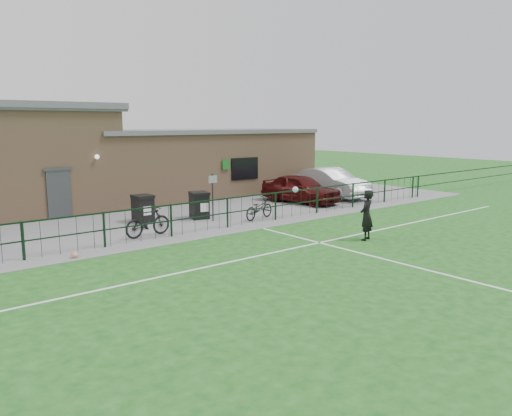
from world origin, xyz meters
TOP-DOWN VIEW (x-y plane):
  - ground at (0.00, 0.00)m, footprint 90.00×90.00m
  - paving_strip at (0.00, 13.50)m, footprint 34.00×13.00m
  - pitch_line_touch at (0.00, 7.80)m, footprint 28.00×0.10m
  - pitch_line_mid at (0.00, 4.00)m, footprint 28.00×0.10m
  - pitch_line_perp at (2.00, 0.00)m, footprint 0.10×16.00m
  - perimeter_fence at (0.00, 8.00)m, footprint 28.00×0.10m
  - wheelie_bin_left at (-1.05, 11.13)m, footprint 0.70×0.79m
  - wheelie_bin_right at (1.17, 10.31)m, footprint 0.89×0.95m
  - sign_post at (1.28, 9.43)m, footprint 0.07×0.07m
  - car_maroon at (7.55, 10.65)m, footprint 2.36×4.51m
  - car_silver at (10.23, 11.05)m, footprint 1.95×4.92m
  - bicycle_d at (-2.16, 8.52)m, footprint 1.88×0.69m
  - bicycle_e at (3.05, 8.55)m, footprint 1.88×1.04m
  - goalkeeper_kick at (3.55, 3.32)m, footprint 1.56×2.90m
  - ball_ground at (-5.25, 7.31)m, footprint 0.22×0.22m
  - clubhouse at (-0.88, 16.50)m, footprint 24.25×5.40m

SIDE VIEW (x-z plane):
  - ground at x=0.00m, z-range 0.00..0.00m
  - pitch_line_touch at x=0.00m, z-range 0.00..0.01m
  - pitch_line_mid at x=0.00m, z-range 0.00..0.01m
  - pitch_line_perp at x=2.00m, z-range 0.00..0.01m
  - paving_strip at x=0.00m, z-range 0.00..0.02m
  - ball_ground at x=-5.25m, z-range 0.00..0.22m
  - bicycle_e at x=3.05m, z-range 0.02..0.96m
  - wheelie_bin_left at x=-1.05m, z-range 0.02..1.06m
  - wheelie_bin_right at x=1.17m, z-range 0.02..1.08m
  - bicycle_d at x=-2.16m, z-range 0.02..1.12m
  - perimeter_fence at x=0.00m, z-range 0.00..1.20m
  - car_maroon at x=7.55m, z-range 0.02..1.48m
  - car_silver at x=10.23m, z-range 0.02..1.61m
  - goalkeeper_kick at x=3.55m, z-range 0.02..1.79m
  - sign_post at x=1.28m, z-range 0.02..2.02m
  - clubhouse at x=-0.88m, z-range -0.26..4.70m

